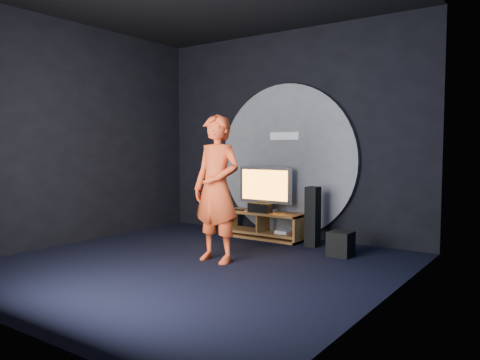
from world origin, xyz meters
name	(u,v)px	position (x,y,z in m)	size (l,w,h in m)	color
floor	(192,265)	(0.00, 0.00, 0.00)	(5.00, 5.00, 0.00)	black
back_wall	(288,134)	(0.00, 2.50, 1.75)	(5.00, 0.04, 3.50)	black
left_wall	(72,133)	(-2.50, 0.00, 1.75)	(0.04, 5.00, 3.50)	black
right_wall	(386,124)	(2.50, 0.00, 1.75)	(0.04, 5.00, 3.50)	black
wall_disc_panel	(286,161)	(0.00, 2.44, 1.30)	(2.60, 0.11, 2.60)	#515156
media_console	(263,227)	(-0.20, 2.05, 0.19)	(1.45, 0.45, 0.45)	olive
tv	(265,187)	(-0.21, 2.12, 0.86)	(0.99, 0.22, 0.75)	silver
center_speaker	(260,208)	(-0.21, 1.96, 0.53)	(0.40, 0.15, 0.15)	black
remote	(239,210)	(-0.61, 1.93, 0.46)	(0.18, 0.05, 0.02)	black
tower_speaker_left	(212,206)	(-1.36, 2.11, 0.46)	(0.19, 0.21, 0.93)	black
tower_speaker_right	(313,217)	(0.77, 1.92, 0.46)	(0.19, 0.21, 0.93)	black
subwoofer	(341,244)	(1.38, 1.58, 0.17)	(0.32, 0.32, 0.35)	black
player	(217,189)	(0.14, 0.34, 0.98)	(0.72, 0.47, 1.96)	#CE421C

